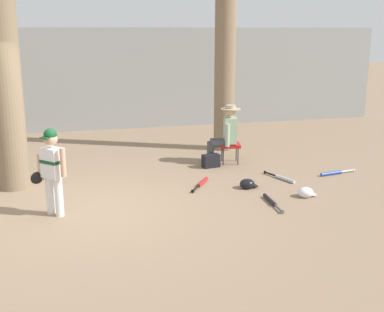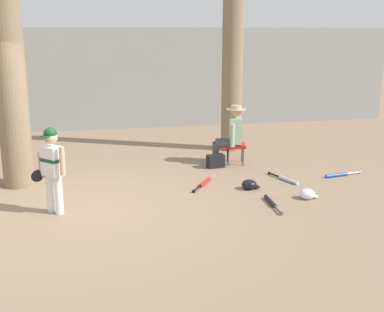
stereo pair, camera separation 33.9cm
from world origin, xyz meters
name	(u,v)px [view 2 (the right image)]	position (x,y,z in m)	size (l,w,h in m)	color
ground_plane	(83,211)	(0.00, 0.00, 0.00)	(60.00, 60.00, 0.00)	#897056
concrete_back_wall	(79,80)	(0.00, 6.55, 1.36)	(18.00, 0.36, 2.72)	gray
tree_near_player	(9,65)	(-1.09, 1.57, 2.10)	(0.83, 0.83, 5.02)	#7F6B51
tree_behind_spectator	(232,67)	(3.34, 3.40, 1.87)	(0.78, 0.78, 4.54)	#7F6B51
young_ballplayer	(51,165)	(-0.42, 0.03, 0.74)	(0.56, 0.46, 1.31)	white
folding_stool	(235,146)	(3.06, 2.16, 0.36)	(0.48, 0.48, 0.41)	red
seated_spectator	(231,133)	(2.96, 2.18, 0.64)	(0.68, 0.54, 1.20)	#47474C
handbag_beside_stool	(216,161)	(2.59, 1.96, 0.13)	(0.34, 0.18, 0.26)	black
bat_blue_youth	(339,175)	(4.69, 0.85, 0.03)	(0.78, 0.19, 0.07)	#2347AD
bat_red_barrel	(204,183)	(2.09, 0.88, 0.03)	(0.50, 0.70, 0.07)	red
bat_black_composite	(271,202)	(2.89, -0.32, 0.03)	(0.11, 0.80, 0.07)	black
bat_aluminum_silver	(286,179)	(3.61, 0.78, 0.03)	(0.32, 0.76, 0.07)	#B7BCC6
batting_helmet_black	(249,185)	(2.80, 0.49, 0.08)	(0.31, 0.24, 0.18)	black
batting_helmet_white	(307,194)	(3.56, -0.19, 0.08)	(0.31, 0.24, 0.18)	silver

